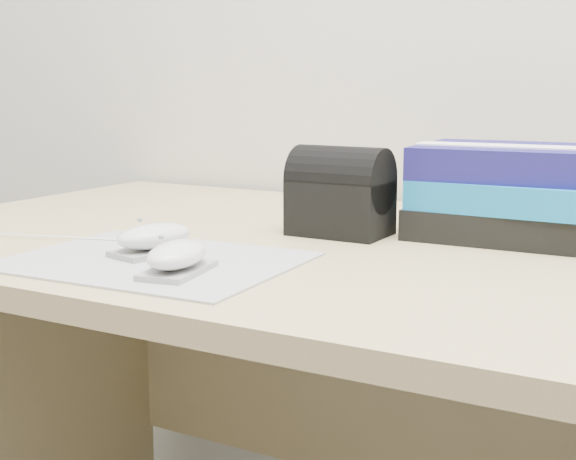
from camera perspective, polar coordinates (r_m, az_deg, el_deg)
The scene contains 7 objects.
desk at distance 1.19m, azimuth 9.94°, elevation -11.93°, with size 1.60×0.80×0.73m.
mousepad at distance 0.99m, azimuth -9.55°, elevation -2.16°, with size 0.34×0.27×0.00m, color gray.
mouse_rear at distance 1.02m, azimuth -9.50°, elevation -0.61°, with size 0.08×0.12×0.04m.
mouse_front at distance 0.91m, azimuth -7.88°, elevation -1.94°, with size 0.07×0.11×0.04m.
usb_cable at distance 1.16m, azimuth -15.98°, elevation -0.48°, with size 0.00×0.00×0.19m, color white.
book_stack at distance 1.17m, azimuth 15.73°, elevation 2.60°, with size 0.27×0.22×0.13m.
pouch at distance 1.15m, azimuth 3.76°, elevation 2.71°, with size 0.14×0.10×0.13m.
Camera 1 is at (0.35, 0.60, 0.95)m, focal length 50.00 mm.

